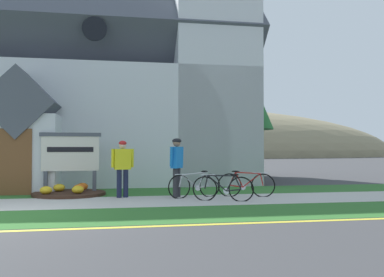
# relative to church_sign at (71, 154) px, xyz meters

# --- Properties ---
(ground) EXTENTS (140.00, 140.00, 0.00)m
(ground) POSITION_rel_church_sign_xyz_m (-1.10, -0.15, -1.29)
(ground) COLOR #3D3D3F
(sidewalk_slab) EXTENTS (32.00, 2.41, 0.01)m
(sidewalk_slab) POSITION_rel_church_sign_xyz_m (0.65, -2.21, -1.29)
(sidewalk_slab) COLOR #B7B5AD
(sidewalk_slab) RESTS_ON ground
(grass_verge) EXTENTS (32.00, 2.39, 0.01)m
(grass_verge) POSITION_rel_church_sign_xyz_m (0.65, -4.62, -1.29)
(grass_verge) COLOR #2D6628
(grass_verge) RESTS_ON ground
(church_lawn) EXTENTS (24.00, 2.67, 0.01)m
(church_lawn) POSITION_rel_church_sign_xyz_m (0.65, 0.33, -1.29)
(church_lawn) COLOR #2D6628
(church_lawn) RESTS_ON ground
(curb_paint_stripe) EXTENTS (28.00, 0.16, 0.01)m
(curb_paint_stripe) POSITION_rel_church_sign_xyz_m (0.65, -5.96, -1.29)
(curb_paint_stripe) COLOR yellow
(curb_paint_stripe) RESTS_ON ground
(church_building) EXTENTS (13.48, 10.82, 12.85)m
(church_building) POSITION_rel_church_sign_xyz_m (1.19, 5.78, 3.32)
(church_building) COLOR silver
(church_building) RESTS_ON ground
(church_sign) EXTENTS (1.92, 0.16, 1.98)m
(church_sign) POSITION_rel_church_sign_xyz_m (0.00, 0.00, 0.00)
(church_sign) COLOR #474C56
(church_sign) RESTS_ON ground
(flower_bed) EXTENTS (2.24, 2.24, 0.34)m
(flower_bed) POSITION_rel_church_sign_xyz_m (-0.00, -0.29, -1.20)
(flower_bed) COLOR #382319
(flower_bed) RESTS_ON ground
(bicycle_blue) EXTENTS (1.68, 0.54, 0.82)m
(bicycle_blue) POSITION_rel_church_sign_xyz_m (3.77, -1.61, -0.92)
(bicycle_blue) COLOR black
(bicycle_blue) RESTS_ON ground
(bicycle_black) EXTENTS (1.62, 0.65, 0.78)m
(bicycle_black) POSITION_rel_church_sign_xyz_m (4.39, -2.55, -0.92)
(bicycle_black) COLOR black
(bicycle_black) RESTS_ON ground
(bicycle_orange) EXTENTS (1.68, 0.53, 0.81)m
(bicycle_orange) POSITION_rel_church_sign_xyz_m (5.34, -1.65, -0.92)
(bicycle_orange) COLOR black
(bicycle_orange) RESTS_ON ground
(cyclist_in_green_jersey) EXTENTS (0.67, 0.31, 1.70)m
(cyclist_in_green_jersey) POSITION_rel_church_sign_xyz_m (1.63, -1.24, -0.29)
(cyclist_in_green_jersey) COLOR #191E38
(cyclist_in_green_jersey) RESTS_ON ground
(cyclist_in_blue_jersey) EXTENTS (0.47, 0.63, 1.78)m
(cyclist_in_blue_jersey) POSITION_rel_church_sign_xyz_m (3.24, -1.43, -0.23)
(cyclist_in_blue_jersey) COLOR #2D2D33
(cyclist_in_blue_jersey) RESTS_ON ground
(roadside_conifer) EXTENTS (3.73, 3.73, 7.02)m
(roadside_conifer) POSITION_rel_church_sign_xyz_m (7.73, 7.21, 3.43)
(roadside_conifer) COLOR #4C3823
(roadside_conifer) RESTS_ON ground
(distant_hill) EXTENTS (83.19, 36.92, 17.62)m
(distant_hill) POSITION_rel_church_sign_xyz_m (12.96, 61.21, -1.29)
(distant_hill) COLOR #847A5B
(distant_hill) RESTS_ON ground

